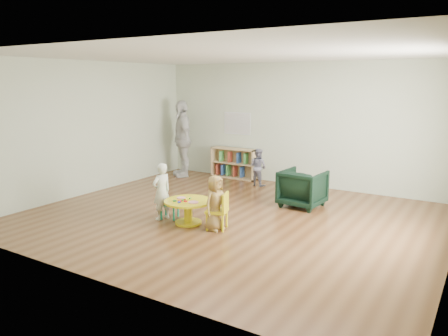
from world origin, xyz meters
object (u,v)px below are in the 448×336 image
object	(u,v)px
kid_chair_left	(167,202)
bookshelf	(234,163)
adult_caretaker	(182,139)
child_left	(162,191)
kid_chair_right	(220,210)
child_right	(215,203)
activity_table	(188,207)
toddler	(258,167)
armchair	(303,188)

from	to	relation	value
kid_chair_left	bookshelf	size ratio (longest dim) A/B	0.45
adult_caretaker	kid_chair_left	bearing A→B (deg)	-17.32
child_left	adult_caretaker	bearing A→B (deg)	-134.48
kid_chair_right	bookshelf	xyz separation A→B (m)	(-1.78, 3.48, 0.04)
kid_chair_left	child_right	world-z (taller)	child_right
kid_chair_right	adult_caretaker	size ratio (longest dim) A/B	0.32
activity_table	bookshelf	size ratio (longest dim) A/B	0.67
child_left	toddler	world-z (taller)	child_left
kid_chair_left	adult_caretaker	bearing A→B (deg)	-166.08
child_left	toddler	size ratio (longest dim) A/B	1.15
activity_table	kid_chair_left	bearing A→B (deg)	173.76
activity_table	kid_chair_right	world-z (taller)	kid_chair_right
toddler	child_right	bearing A→B (deg)	117.43
bookshelf	armchair	size ratio (longest dim) A/B	1.53
child_left	adult_caretaker	world-z (taller)	adult_caretaker
kid_chair_left	kid_chair_right	distance (m)	1.10
kid_chair_right	armchair	world-z (taller)	armchair
kid_chair_left	kid_chair_right	world-z (taller)	kid_chair_right
kid_chair_left	kid_chair_right	bearing A→B (deg)	70.35
activity_table	bookshelf	xyz separation A→B (m)	(-1.17, 3.52, 0.09)
child_right	toddler	distance (m)	3.23
kid_chair_right	armchair	size ratio (longest dim) A/B	0.78
kid_chair_right	child_left	bearing A→B (deg)	77.34
activity_table	armchair	world-z (taller)	armchair
activity_table	child_right	world-z (taller)	child_right
kid_chair_right	toddler	world-z (taller)	toddler
adult_caretaker	activity_table	bearing A→B (deg)	-11.59
armchair	child_right	world-z (taller)	child_right
activity_table	child_left	xyz separation A→B (m)	(-0.53, -0.05, 0.22)
child_left	toddler	distance (m)	3.14
activity_table	toddler	distance (m)	3.10
bookshelf	child_right	world-z (taller)	child_right
kid_chair_right	toddler	xyz separation A→B (m)	(-0.88, 3.05, 0.11)
armchair	child_left	world-z (taller)	child_left
child_left	toddler	bearing A→B (deg)	-170.54
child_left	adult_caretaker	distance (m)	3.60
armchair	adult_caretaker	xyz separation A→B (m)	(-3.64, 1.01, 0.60)
kid_chair_right	adult_caretaker	distance (m)	4.26
child_right	adult_caretaker	xyz separation A→B (m)	(-2.96, 3.04, 0.51)
activity_table	armchair	xyz separation A→B (m)	(1.25, 2.00, 0.08)
kid_chair_right	child_right	xyz separation A→B (m)	(-0.04, -0.07, 0.13)
kid_chair_left	child_left	size ratio (longest dim) A/B	0.54
bookshelf	toddler	bearing A→B (deg)	-25.94
activity_table	bookshelf	world-z (taller)	bookshelf
armchair	child_left	distance (m)	2.71
kid_chair_left	kid_chair_right	size ratio (longest dim) A/B	0.88
child_left	armchair	bearing A→B (deg)	153.08
bookshelf	toddler	size ratio (longest dim) A/B	1.39
child_left	activity_table	bearing A→B (deg)	109.23
kid_chair_left	child_left	world-z (taller)	child_left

